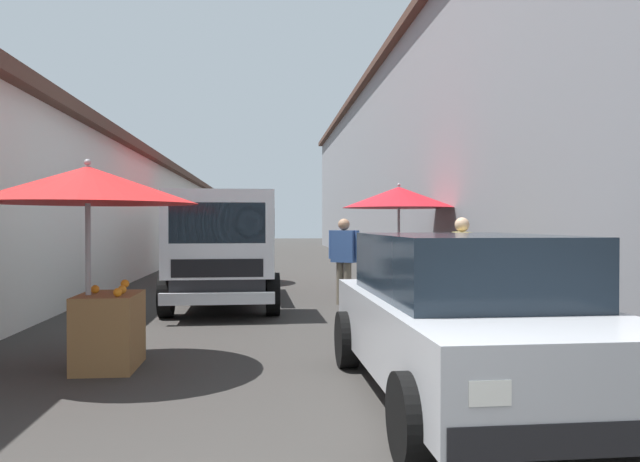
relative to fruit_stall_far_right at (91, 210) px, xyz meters
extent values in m
plane|color=#33302D|center=(8.80, -2.04, -1.70)|extent=(90.00, 90.00, 0.00)
cube|color=silver|center=(11.05, 5.17, 0.04)|extent=(49.50, 7.00, 3.46)
cube|color=#4C3328|center=(11.05, 5.17, 1.89)|extent=(49.80, 7.50, 0.24)
cube|color=gray|center=(11.05, -9.25, 1.78)|extent=(49.50, 7.00, 6.94)
cube|color=#4C3328|center=(11.05, -9.25, 5.37)|extent=(49.80, 7.50, 0.24)
cylinder|color=#9E9EA3|center=(-0.01, 0.03, -0.62)|extent=(0.06, 0.06, 2.15)
cone|color=red|center=(-0.01, 0.03, 0.26)|extent=(2.29, 2.29, 0.39)
sphere|color=#9E9EA3|center=(-0.01, 0.03, 0.49)|extent=(0.07, 0.07, 0.07)
cube|color=olive|center=(0.07, -0.16, -1.30)|extent=(0.83, 0.61, 0.80)
sphere|color=orange|center=(0.16, -0.31, -0.80)|extent=(0.09, 0.09, 0.09)
sphere|color=orange|center=(0.13, 0.00, -0.85)|extent=(0.09, 0.09, 0.09)
sphere|color=orange|center=(0.07, -0.30, -0.85)|extent=(0.09, 0.09, 0.09)
sphere|color=orange|center=(-0.20, -0.32, -0.85)|extent=(0.09, 0.09, 0.09)
cylinder|color=#9E9EA3|center=(6.50, -4.73, -0.52)|extent=(0.06, 0.06, 2.35)
cone|color=red|center=(6.50, -4.73, 0.42)|extent=(2.49, 2.49, 0.46)
sphere|color=#9E9EA3|center=(6.50, -4.73, 0.69)|extent=(0.07, 0.07, 0.07)
cube|color=#9E7547|center=(6.65, -4.88, -1.34)|extent=(0.91, 0.60, 0.70)
sphere|color=orange|center=(6.74, -4.71, -0.95)|extent=(0.09, 0.09, 0.09)
sphere|color=orange|center=(6.59, -5.08, -0.95)|extent=(0.09, 0.09, 0.09)
sphere|color=orange|center=(6.81, -5.02, -0.95)|extent=(0.09, 0.09, 0.09)
sphere|color=orange|center=(6.49, -4.82, -0.89)|extent=(0.09, 0.09, 0.09)
cylinder|color=#9E9EA3|center=(9.17, -0.63, -0.59)|extent=(0.06, 0.06, 2.20)
cone|color=red|center=(9.17, -0.63, 0.33)|extent=(2.46, 2.46, 0.35)
sphere|color=#9E9EA3|center=(9.17, -0.63, 0.55)|extent=(0.07, 0.07, 0.07)
cube|color=#9E7547|center=(9.04, -0.85, -1.30)|extent=(0.98, 0.68, 0.79)
sphere|color=orange|center=(8.89, -0.97, -0.86)|extent=(0.09, 0.09, 0.09)
sphere|color=orange|center=(8.93, -1.00, -0.86)|extent=(0.09, 0.09, 0.09)
sphere|color=orange|center=(9.20, -1.09, -0.86)|extent=(0.09, 0.09, 0.09)
sphere|color=orange|center=(8.99, -0.67, -0.86)|extent=(0.09, 0.09, 0.09)
sphere|color=orange|center=(8.74, -0.68, -0.86)|extent=(0.09, 0.09, 0.09)
cylinder|color=#9E9EA3|center=(11.53, -0.18, -0.51)|extent=(0.06, 0.06, 2.36)
cone|color=red|center=(11.53, -0.18, 0.48)|extent=(2.18, 2.18, 0.37)
sphere|color=#9E9EA3|center=(11.53, -0.18, 0.71)|extent=(0.07, 0.07, 0.07)
cube|color=olive|center=(11.44, -0.30, -1.30)|extent=(0.85, 0.63, 0.80)
sphere|color=orange|center=(11.40, -0.27, -0.85)|extent=(0.09, 0.09, 0.09)
sphere|color=orange|center=(11.37, -0.38, -0.85)|extent=(0.09, 0.09, 0.09)
sphere|color=orange|center=(11.26, -0.21, -0.85)|extent=(0.09, 0.09, 0.09)
sphere|color=orange|center=(11.54, -0.35, -0.85)|extent=(0.09, 0.09, 0.09)
sphere|color=orange|center=(11.40, -0.32, -0.80)|extent=(0.09, 0.09, 0.09)
cube|color=#ADAFB5|center=(-1.41, -3.59, -1.13)|extent=(3.93, 1.80, 0.64)
cube|color=#19232D|center=(-1.26, -3.58, -0.53)|extent=(2.37, 1.56, 0.56)
cube|color=black|center=(-3.32, -3.63, -1.35)|extent=(0.13, 1.65, 0.20)
cube|color=silver|center=(-3.35, -3.04, -1.07)|extent=(0.06, 0.24, 0.14)
cylinder|color=black|center=(-2.75, -2.75, -1.40)|extent=(0.60, 0.21, 0.60)
cylinder|color=black|center=(-0.06, -4.42, -1.40)|extent=(0.60, 0.21, 0.60)
cylinder|color=black|center=(-0.10, -2.70, -1.40)|extent=(0.60, 0.21, 0.60)
cube|color=black|center=(5.22, -1.02, -1.20)|extent=(4.84, 1.59, 0.36)
cube|color=silver|center=(3.59, -1.07, -0.32)|extent=(1.58, 1.79, 1.40)
cube|color=#19232D|center=(2.85, -1.09, -0.14)|extent=(0.10, 1.47, 0.63)
cube|color=#19232D|center=(3.59, -1.07, -0.14)|extent=(1.09, 1.80, 0.45)
cube|color=black|center=(2.84, -1.09, -0.84)|extent=(0.10, 1.40, 0.28)
cube|color=silver|center=(2.76, -1.09, -1.30)|extent=(0.17, 1.75, 0.18)
cube|color=gray|center=(6.06, -1.83, -0.77)|extent=(3.16, 0.14, 0.50)
cube|color=gray|center=(6.01, -0.18, -0.77)|extent=(3.16, 0.14, 0.50)
cube|color=gray|center=(7.59, -0.96, -0.77)|extent=(0.10, 1.65, 0.50)
cylinder|color=black|center=(3.61, -1.94, -1.34)|extent=(0.73, 0.24, 0.72)
cylinder|color=black|center=(3.56, -0.19, -1.34)|extent=(0.73, 0.24, 0.72)
cylinder|color=black|center=(6.68, -1.86, -1.34)|extent=(0.73, 0.24, 0.72)
cylinder|color=black|center=(6.63, -0.11, -1.34)|extent=(0.73, 0.24, 0.72)
cylinder|color=#665B4C|center=(2.36, -4.80, -1.29)|extent=(0.14, 0.14, 0.81)
cylinder|color=#665B4C|center=(2.53, -4.81, -1.29)|extent=(0.14, 0.14, 0.81)
cube|color=#D8C666|center=(2.45, -4.81, -0.58)|extent=(0.49, 0.24, 0.61)
sphere|color=tan|center=(2.45, -4.81, -0.17)|extent=(0.22, 0.22, 0.22)
cylinder|color=#D8C666|center=(2.16, -4.79, -0.55)|extent=(0.08, 0.08, 0.55)
cylinder|color=#D8C666|center=(2.73, -4.83, -0.55)|extent=(0.08, 0.08, 0.55)
cylinder|color=#665B4C|center=(4.77, -3.36, -1.29)|extent=(0.14, 0.14, 0.81)
cylinder|color=#665B4C|center=(4.86, -3.23, -1.29)|extent=(0.14, 0.14, 0.81)
cube|color=#33518C|center=(4.82, -3.30, -0.59)|extent=(0.44, 0.50, 0.61)
sphere|color=#A57A5B|center=(4.82, -3.30, -0.17)|extent=(0.22, 0.22, 0.22)
cylinder|color=#33518C|center=(4.65, -3.53, -0.56)|extent=(0.08, 0.08, 0.54)
cylinder|color=#33518C|center=(4.98, -3.07, -0.56)|extent=(0.08, 0.08, 0.54)
cylinder|color=black|center=(8.95, -4.88, -1.48)|extent=(0.44, 0.11, 0.44)
cylinder|color=black|center=(7.70, -4.94, -1.48)|extent=(0.44, 0.13, 0.44)
cube|color=black|center=(8.27, -4.91, -1.43)|extent=(0.91, 0.32, 0.08)
ellipsoid|color=black|center=(7.97, -4.92, -1.06)|extent=(0.57, 0.28, 0.20)
cube|color=black|center=(8.90, -4.88, -1.03)|extent=(0.15, 0.33, 0.56)
cylinder|color=silver|center=(8.83, -4.89, -0.93)|extent=(0.28, 0.07, 0.68)
cylinder|color=black|center=(8.75, -4.89, -0.58)|extent=(0.55, 0.06, 0.04)
cylinder|color=#1E8C3F|center=(7.87, 0.12, -1.28)|extent=(0.30, 0.30, 0.03)
cylinder|color=#1E8C3F|center=(7.98, 0.12, -1.49)|extent=(0.04, 0.04, 0.42)
cylinder|color=#1E8C3F|center=(7.87, 0.24, -1.49)|extent=(0.04, 0.04, 0.42)
cylinder|color=#1E8C3F|center=(7.76, 0.12, -1.49)|extent=(0.04, 0.04, 0.42)
cylinder|color=#1E8C3F|center=(7.87, 0.01, -1.49)|extent=(0.04, 0.04, 0.42)
camera|label=1|loc=(-6.55, -1.83, -0.14)|focal=34.02mm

